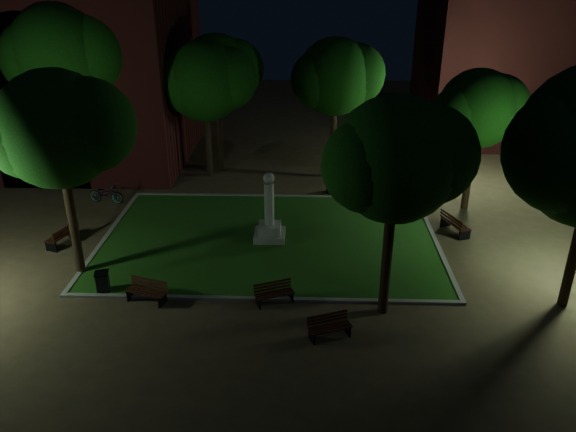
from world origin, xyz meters
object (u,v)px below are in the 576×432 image
(bicycle, at_px, (106,194))
(bench_far_side, at_px, (342,185))
(bench_near_left, at_px, (274,294))
(bench_left_side, at_px, (63,236))
(bench_right_side, at_px, (454,224))
(bench_near_right, at_px, (329,327))
(trash_bin, at_px, (103,282))
(monument, at_px, (269,221))
(bench_west_near, at_px, (147,291))

(bicycle, bearing_deg, bench_far_side, -73.02)
(bench_near_left, xyz_separation_m, bench_left_side, (-9.79, 4.40, 0.06))
(bench_left_side, height_order, bench_right_side, bench_right_side)
(bench_near_left, bearing_deg, bench_near_right, -67.62)
(bench_right_side, xyz_separation_m, bench_far_side, (-5.03, 4.88, -0.01))
(bicycle, bearing_deg, trash_bin, -153.58)
(bench_right_side, distance_m, bench_far_side, 7.01)
(bench_near_left, xyz_separation_m, bench_near_right, (2.00, -2.04, 0.00))
(monument, bearing_deg, bench_near_right, -70.99)
(bench_near_left, height_order, trash_bin, trash_bin)
(monument, height_order, bench_left_side, monument)
(bench_right_side, height_order, bench_far_side, bench_right_side)
(monument, distance_m, bench_right_side, 8.72)
(bench_right_side, height_order, trash_bin, bench_right_side)
(bench_west_near, bearing_deg, monument, 68.54)
(bench_west_near, distance_m, bicycle, 10.42)
(bench_west_near, relative_size, bench_right_side, 0.90)
(bench_near_left, distance_m, bench_far_side, 11.51)
(bench_west_near, xyz_separation_m, trash_bin, (-1.86, 0.53, 0.04))
(bench_far_side, distance_m, bicycle, 12.69)
(bench_right_side, bearing_deg, bench_far_side, 24.62)
(bench_near_right, relative_size, trash_bin, 1.78)
(monument, bearing_deg, bicycle, 155.51)
(bench_near_right, bearing_deg, bicycle, 114.17)
(bench_west_near, xyz_separation_m, bicycle, (-4.66, 9.33, 0.10))
(monument, relative_size, bicycle, 1.66)
(bench_right_side, bearing_deg, bicycle, 58.83)
(bench_right_side, bearing_deg, bench_left_side, 74.50)
(bench_left_side, height_order, trash_bin, bench_left_side)
(monument, relative_size, bench_near_left, 2.06)
(bench_near_left, height_order, bench_west_near, bench_west_near)
(bench_west_near, bearing_deg, bench_right_side, 43.54)
(monument, xyz_separation_m, bench_left_side, (-9.30, -0.81, -0.52))
(trash_bin, bearing_deg, bench_left_side, 128.74)
(bench_right_side, bearing_deg, bench_west_near, 94.54)
(bench_far_side, bearing_deg, bench_near_right, 67.18)
(bench_near_left, distance_m, trash_bin, 6.67)
(bench_near_left, relative_size, bench_right_side, 0.85)
(bench_west_near, height_order, bicycle, bicycle)
(monument, distance_m, bench_near_right, 7.69)
(trash_bin, bearing_deg, bench_near_left, -4.13)
(monument, bearing_deg, bench_far_side, 58.38)
(bench_far_side, xyz_separation_m, trash_bin, (-9.77, -10.60, 0.01))
(bench_near_left, bearing_deg, bench_left_side, 133.76)
(bench_right_side, bearing_deg, bench_near_left, 106.01)
(trash_bin, bearing_deg, bench_right_side, 21.11)
(bench_near_left, distance_m, bench_left_side, 10.74)
(bench_near_right, distance_m, bench_right_side, 10.28)
(monument, xyz_separation_m, bench_near_right, (2.50, -7.25, -0.57))
(bench_left_side, relative_size, trash_bin, 2.02)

